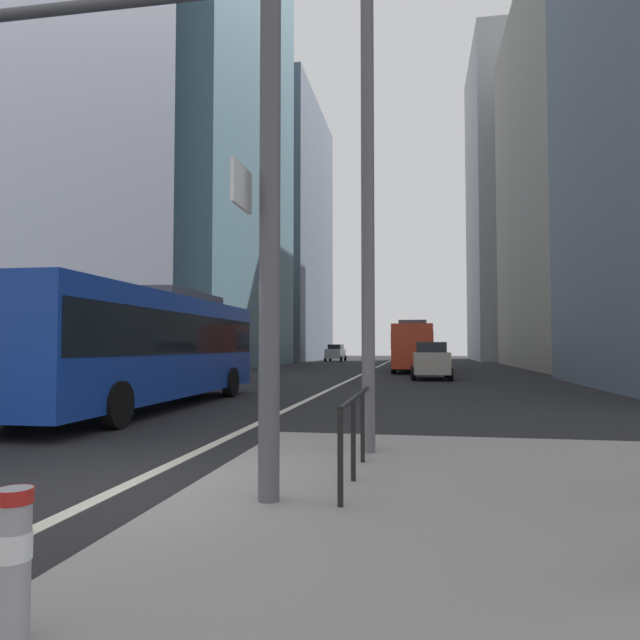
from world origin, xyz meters
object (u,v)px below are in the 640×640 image
car_oncoming_far (336,353)px  bollard_left (13,555)px  city_bus_red_receding (414,345)px  traffic_signal_gantry (94,131)px  car_oncoming_mid (218,361)px  street_lamp_post (367,113)px  car_receding_far (431,360)px  car_receding_near (423,355)px  city_bus_blue_oncoming (147,342)px

car_oncoming_far → bollard_left: car_oncoming_far is taller
city_bus_red_receding → traffic_signal_gantry: (-3.06, -34.47, 2.27)m
car_oncoming_mid → traffic_signal_gantry: size_ratio=0.68×
street_lamp_post → bollard_left: street_lamp_post is taller
city_bus_red_receding → car_receding_far: bearing=-84.1°
city_bus_red_receding → car_oncoming_mid: (-9.81, -11.86, -0.85)m
city_bus_red_receding → car_receding_near: size_ratio=2.61×
bollard_left → traffic_signal_gantry: bearing=115.2°
car_oncoming_mid → street_lamp_post: street_lamp_post is taller
traffic_signal_gantry → street_lamp_post: size_ratio=0.75×
street_lamp_post → car_oncoming_far: bearing=98.9°
car_receding_near → bollard_left: (-2.32, -47.45, -0.39)m
traffic_signal_gantry → car_receding_near: bearing=85.2°
car_receding_near → car_receding_far: bearing=-89.0°
car_oncoming_mid → car_oncoming_far: bearing=89.2°
traffic_signal_gantry → bollard_left: size_ratio=7.49×
city_bus_red_receding → car_oncoming_mid: 15.41m
car_receding_near → car_receding_far: same height
car_oncoming_mid → car_receding_near: size_ratio=1.00×
city_bus_blue_oncoming → traffic_signal_gantry: (3.99, -9.27, 2.27)m
car_receding_far → traffic_signal_gantry: 25.47m
city_bus_red_receding → car_receding_far: size_ratio=2.50×
car_receding_near → car_oncoming_mid: bearing=-115.5°
street_lamp_post → car_receding_far: bearing=86.7°
car_oncoming_far → street_lamp_post: (8.97, -57.50, 4.29)m
city_bus_blue_oncoming → car_oncoming_far: size_ratio=2.91×
traffic_signal_gantry → bollard_left: traffic_signal_gantry is taller
car_receding_near → street_lamp_post: size_ratio=0.51×
car_receding_far → bollard_left: (-2.67, -27.88, -0.39)m
car_oncoming_mid → car_oncoming_far: same height
car_oncoming_mid → city_bus_red_receding: bearing=50.4°
car_oncoming_far → bollard_left: (7.58, -63.31, -0.39)m
car_receding_near → car_receding_far: (0.35, -19.56, 0.00)m
street_lamp_post → bollard_left: (-1.39, -5.81, -4.68)m
car_oncoming_far → bollard_left: size_ratio=5.13×
car_oncoming_mid → car_receding_far: 11.04m
city_bus_blue_oncoming → car_receding_far: 17.63m
city_bus_red_receding → car_receding_near: city_bus_red_receding is taller
car_oncoming_mid → car_receding_far: (10.79, 2.33, 0.00)m
car_receding_far → street_lamp_post: street_lamp_post is taller
car_receding_near → traffic_signal_gantry: (-3.70, -44.51, 3.12)m
car_receding_far → car_oncoming_far: bearing=106.1°
city_bus_red_receding → traffic_signal_gantry: size_ratio=1.78×
car_receding_far → street_lamp_post: (-1.28, -22.07, 4.29)m
car_receding_near → bollard_left: 47.51m
car_oncoming_far → traffic_signal_gantry: bearing=-84.1°
car_receding_far → traffic_signal_gantry: size_ratio=0.71×
city_bus_blue_oncoming → traffic_signal_gantry: 10.35m
city_bus_blue_oncoming → car_oncoming_mid: bearing=101.7°
car_oncoming_mid → traffic_signal_gantry: (6.75, -22.61, 3.12)m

